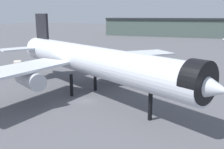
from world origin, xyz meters
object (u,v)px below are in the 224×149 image
traffic_cone_near_nose (198,77)px  traffic_cone_wingtip (89,65)px  service_truck_front (18,66)px  airliner_near_gate (89,61)px

traffic_cone_near_nose → traffic_cone_wingtip: traffic_cone_near_nose is taller
service_truck_front → traffic_cone_wingtip: bearing=91.8°
traffic_cone_wingtip → traffic_cone_near_nose: bearing=0.9°
airliner_near_gate → traffic_cone_near_nose: bearing=78.2°
airliner_near_gate → service_truck_front: (-36.80, 11.30, -6.64)m
service_truck_front → traffic_cone_near_nose: size_ratio=8.62×
traffic_cone_near_nose → service_truck_front: bearing=-162.0°
airliner_near_gate → service_truck_front: airliner_near_gate is taller
service_truck_front → airliner_near_gate: bearing=29.4°
traffic_cone_near_nose → traffic_cone_wingtip: bearing=-179.1°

